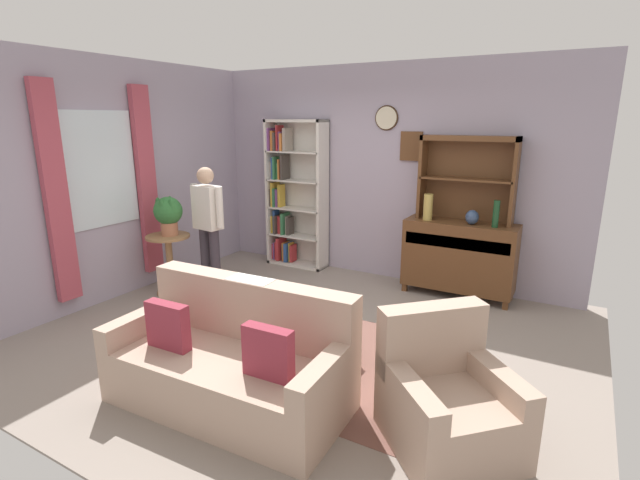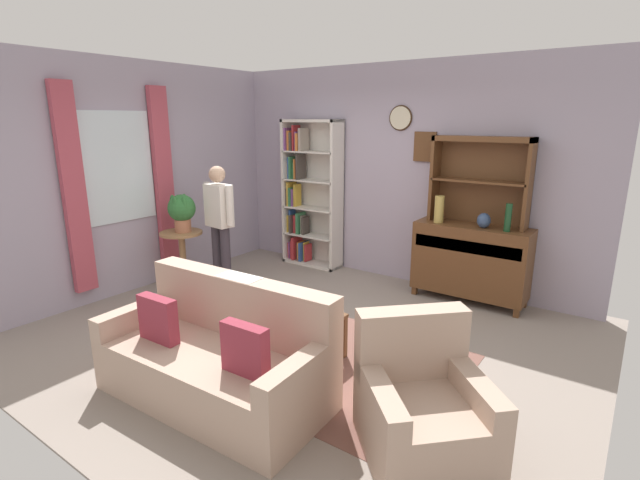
{
  "view_description": "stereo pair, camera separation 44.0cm",
  "coord_description": "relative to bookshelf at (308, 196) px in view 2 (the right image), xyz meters",
  "views": [
    {
      "loc": [
        2.29,
        -3.64,
        2.11
      ],
      "look_at": [
        0.1,
        0.2,
        0.95
      ],
      "focal_mm": 26.06,
      "sensor_mm": 36.0,
      "label": 1
    },
    {
      "loc": [
        2.66,
        -3.4,
        2.11
      ],
      "look_at": [
        0.1,
        0.2,
        0.95
      ],
      "focal_mm": 26.06,
      "sensor_mm": 36.0,
      "label": 2
    }
  ],
  "objects": [
    {
      "name": "area_rug",
      "position": [
        1.56,
        -2.24,
        -1.02
      ],
      "size": [
        2.94,
        1.81,
        0.01
      ],
      "primitive_type": "cube",
      "color": "brown",
      "rests_on": "ground_plane"
    },
    {
      "name": "bookshelf",
      "position": [
        0.0,
        0.0,
        0.0
      ],
      "size": [
        0.9,
        0.3,
        2.1
      ],
      "color": "silver",
      "rests_on": "ground_plane"
    },
    {
      "name": "sideboard",
      "position": [
        2.44,
        -0.08,
        -0.52
      ],
      "size": [
        1.3,
        0.45,
        0.92
      ],
      "color": "brown",
      "rests_on": "ground_plane"
    },
    {
      "name": "coffee_table",
      "position": [
        1.61,
        -2.32,
        -0.67
      ],
      "size": [
        0.8,
        0.5,
        0.42
      ],
      "color": "brown",
      "rests_on": "ground_plane"
    },
    {
      "name": "book_stack",
      "position": [
        1.6,
        -2.41,
        -0.56
      ],
      "size": [
        0.18,
        0.16,
        0.1
      ],
      "color": "#CC7233",
      "rests_on": "coffee_table"
    },
    {
      "name": "vase_tall",
      "position": [
        2.05,
        -0.16,
        0.05
      ],
      "size": [
        0.11,
        0.11,
        0.32
      ],
      "primitive_type": "cylinder",
      "color": "tan",
      "rests_on": "sideboard"
    },
    {
      "name": "person_reading",
      "position": [
        -0.23,
        -1.5,
        -0.12
      ],
      "size": [
        0.53,
        0.24,
        1.56
      ],
      "color": "#38333D",
      "rests_on": "ground_plane"
    },
    {
      "name": "potted_plant_large",
      "position": [
        -0.63,
        -1.75,
        -0.01
      ],
      "size": [
        0.34,
        0.34,
        0.47
      ],
      "color": "#AD6B4C",
      "rests_on": "plant_stand"
    },
    {
      "name": "vase_round",
      "position": [
        2.57,
        -0.15,
        -0.02
      ],
      "size": [
        0.15,
        0.15,
        0.17
      ],
      "primitive_type": "ellipsoid",
      "color": "#33476B",
      "rests_on": "sideboard"
    },
    {
      "name": "armchair_floral",
      "position": [
        3.05,
        -2.84,
        -0.74
      ],
      "size": [
        1.08,
        1.08,
        0.88
      ],
      "color": "tan",
      "rests_on": "ground_plane"
    },
    {
      "name": "ground_plane",
      "position": [
        1.36,
        -1.94,
        -1.04
      ],
      "size": [
        5.4,
        4.6,
        0.02
      ],
      "primitive_type": "cube",
      "color": "gray"
    },
    {
      "name": "wall_back",
      "position": [
        1.36,
        0.19,
        0.38
      ],
      "size": [
        5.0,
        0.09,
        2.8
      ],
      "color": "#A399AD",
      "rests_on": "ground_plane"
    },
    {
      "name": "plant_stand",
      "position": [
        -0.65,
        -1.77,
        -0.57
      ],
      "size": [
        0.52,
        0.52,
        0.74
      ],
      "color": "#997047",
      "rests_on": "ground_plane"
    },
    {
      "name": "wall_left",
      "position": [
        -1.16,
        -1.98,
        0.37
      ],
      "size": [
        0.16,
        4.2,
        2.8
      ],
      "color": "#A399AD",
      "rests_on": "ground_plane"
    },
    {
      "name": "sideboard_hutch",
      "position": [
        2.44,
        0.03,
        0.53
      ],
      "size": [
        1.1,
        0.26,
        1.0
      ],
      "color": "brown",
      "rests_on": "sideboard"
    },
    {
      "name": "bottle_wine",
      "position": [
        2.83,
        -0.17,
        0.05
      ],
      "size": [
        0.07,
        0.07,
        0.31
      ],
      "primitive_type": "cylinder",
      "color": "#194223",
      "rests_on": "sideboard"
    },
    {
      "name": "couch_floral",
      "position": [
        1.51,
        -3.17,
        -0.71
      ],
      "size": [
        1.83,
        0.92,
        0.9
      ],
      "color": "tan",
      "rests_on": "ground_plane"
    }
  ]
}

